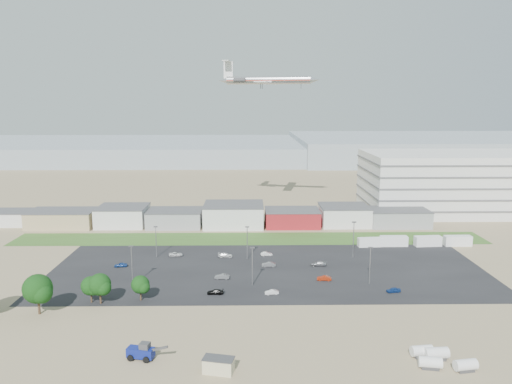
{
  "coord_description": "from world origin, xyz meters",
  "views": [
    {
      "loc": [
        -0.31,
        -112.67,
        45.72
      ],
      "look_at": [
        1.68,
        22.0,
        21.58
      ],
      "focal_mm": 35.0,
      "sensor_mm": 36.0,
      "label": 1
    }
  ],
  "objects_px": {
    "storage_tank_nw": "(422,351)",
    "parked_car_12": "(318,264)",
    "telehandler": "(141,351)",
    "box_trailer_a": "(370,242)",
    "portable_shed": "(219,365)",
    "parked_car_11": "(267,254)",
    "parked_car_3": "(215,292)",
    "parked_car_4": "(222,276)",
    "parked_car_5": "(121,265)",
    "parked_car_7": "(269,264)",
    "parked_car_1": "(324,278)",
    "parked_car_6": "(225,255)",
    "parked_car_13": "(272,292)",
    "parked_car_2": "(393,290)",
    "airliner": "(268,80)",
    "parked_car_9": "(176,254)"
  },
  "relations": [
    {
      "from": "portable_shed",
      "to": "parked_car_5",
      "type": "relative_size",
      "value": 1.49
    },
    {
      "from": "parked_car_1",
      "to": "parked_car_11",
      "type": "relative_size",
      "value": 1.09
    },
    {
      "from": "telehandler",
      "to": "parked_car_1",
      "type": "height_order",
      "value": "telehandler"
    },
    {
      "from": "storage_tank_nw",
      "to": "parked_car_4",
      "type": "xyz_separation_m",
      "value": [
        -38.59,
        41.51,
        -0.53
      ]
    },
    {
      "from": "airliner",
      "to": "parked_car_6",
      "type": "xyz_separation_m",
      "value": [
        -15.13,
        -62.01,
        -54.15
      ]
    },
    {
      "from": "parked_car_11",
      "to": "parked_car_3",
      "type": "bearing_deg",
      "value": 148.51
    },
    {
      "from": "box_trailer_a",
      "to": "parked_car_7",
      "type": "xyz_separation_m",
      "value": [
        -33.41,
        -19.58,
        -0.79
      ]
    },
    {
      "from": "parked_car_2",
      "to": "parked_car_12",
      "type": "height_order",
      "value": "parked_car_12"
    },
    {
      "from": "parked_car_9",
      "to": "parked_car_5",
      "type": "bearing_deg",
      "value": 118.44
    },
    {
      "from": "parked_car_7",
      "to": "parked_car_9",
      "type": "relative_size",
      "value": 0.95
    },
    {
      "from": "portable_shed",
      "to": "box_trailer_a",
      "type": "xyz_separation_m",
      "value": [
        44.3,
        75.71,
        0.09
      ]
    },
    {
      "from": "storage_tank_nw",
      "to": "parked_car_3",
      "type": "bearing_deg",
      "value": 142.18
    },
    {
      "from": "portable_shed",
      "to": "storage_tank_nw",
      "type": "xyz_separation_m",
      "value": [
        36.78,
        4.89,
        -0.17
      ]
    },
    {
      "from": "storage_tank_nw",
      "to": "parked_car_11",
      "type": "relative_size",
      "value": 1.14
    },
    {
      "from": "box_trailer_a",
      "to": "parked_car_11",
      "type": "bearing_deg",
      "value": -169.36
    },
    {
      "from": "parked_car_6",
      "to": "airliner",
      "type": "bearing_deg",
      "value": -10.31
    },
    {
      "from": "parked_car_3",
      "to": "parked_car_12",
      "type": "xyz_separation_m",
      "value": [
        27.92,
        20.83,
        0.07
      ]
    },
    {
      "from": "telehandler",
      "to": "parked_car_4",
      "type": "relative_size",
      "value": 1.99
    },
    {
      "from": "storage_tank_nw",
      "to": "parked_car_9",
      "type": "relative_size",
      "value": 0.95
    },
    {
      "from": "parked_car_6",
      "to": "parked_car_11",
      "type": "xyz_separation_m",
      "value": [
        12.46,
        1.2,
        -0.05
      ]
    },
    {
      "from": "storage_tank_nw",
      "to": "parked_car_12",
      "type": "relative_size",
      "value": 0.87
    },
    {
      "from": "storage_tank_nw",
      "to": "parked_car_1",
      "type": "height_order",
      "value": "storage_tank_nw"
    },
    {
      "from": "box_trailer_a",
      "to": "parked_car_11",
      "type": "height_order",
      "value": "box_trailer_a"
    },
    {
      "from": "parked_car_3",
      "to": "parked_car_5",
      "type": "distance_m",
      "value": 34.95
    },
    {
      "from": "parked_car_3",
      "to": "telehandler",
      "type": "bearing_deg",
      "value": -18.5
    },
    {
      "from": "parked_car_7",
      "to": "parked_car_12",
      "type": "distance_m",
      "value": 14.12
    },
    {
      "from": "parked_car_2",
      "to": "parked_car_13",
      "type": "height_order",
      "value": "parked_car_2"
    },
    {
      "from": "parked_car_3",
      "to": "parked_car_6",
      "type": "relative_size",
      "value": 0.94
    },
    {
      "from": "parked_car_7",
      "to": "parked_car_13",
      "type": "distance_m",
      "value": 20.72
    },
    {
      "from": "parked_car_7",
      "to": "box_trailer_a",
      "type": "bearing_deg",
      "value": 120.22
    },
    {
      "from": "telehandler",
      "to": "box_trailer_a",
      "type": "distance_m",
      "value": 92.05
    },
    {
      "from": "parked_car_11",
      "to": "parked_car_4",
      "type": "bearing_deg",
      "value": 140.41
    },
    {
      "from": "parked_car_4",
      "to": "parked_car_5",
      "type": "bearing_deg",
      "value": -103.19
    },
    {
      "from": "telehandler",
      "to": "parked_car_2",
      "type": "xyz_separation_m",
      "value": [
        54.99,
        31.5,
        -1.03
      ]
    },
    {
      "from": "telehandler",
      "to": "parked_car_5",
      "type": "bearing_deg",
      "value": 120.88
    },
    {
      "from": "parked_car_1",
      "to": "parked_car_12",
      "type": "height_order",
      "value": "parked_car_12"
    },
    {
      "from": "parked_car_7",
      "to": "parked_car_1",
      "type": "bearing_deg",
      "value": 50.84
    },
    {
      "from": "parked_car_4",
      "to": "parked_car_5",
      "type": "relative_size",
      "value": 1.09
    },
    {
      "from": "storage_tank_nw",
      "to": "parked_car_6",
      "type": "relative_size",
      "value": 0.92
    },
    {
      "from": "portable_shed",
      "to": "parked_car_12",
      "type": "bearing_deg",
      "value": 78.91
    },
    {
      "from": "telehandler",
      "to": "storage_tank_nw",
      "type": "height_order",
      "value": "telehandler"
    },
    {
      "from": "parked_car_3",
      "to": "parked_car_9",
      "type": "height_order",
      "value": "parked_car_3"
    },
    {
      "from": "parked_car_5",
      "to": "parked_car_12",
      "type": "bearing_deg",
      "value": 82.92
    },
    {
      "from": "portable_shed",
      "to": "parked_car_11",
      "type": "bearing_deg",
      "value": 93.66
    },
    {
      "from": "portable_shed",
      "to": "parked_car_12",
      "type": "relative_size",
      "value": 1.19
    },
    {
      "from": "telehandler",
      "to": "parked_car_7",
      "type": "height_order",
      "value": "telehandler"
    },
    {
      "from": "parked_car_3",
      "to": "parked_car_11",
      "type": "relative_size",
      "value": 1.17
    },
    {
      "from": "parked_car_7",
      "to": "parked_car_9",
      "type": "height_order",
      "value": "parked_car_7"
    },
    {
      "from": "box_trailer_a",
      "to": "parked_car_12",
      "type": "distance_m",
      "value": 27.21
    },
    {
      "from": "telehandler",
      "to": "parked_car_5",
      "type": "xyz_separation_m",
      "value": [
        -16.64,
        51.76,
        -1.01
      ]
    }
  ]
}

